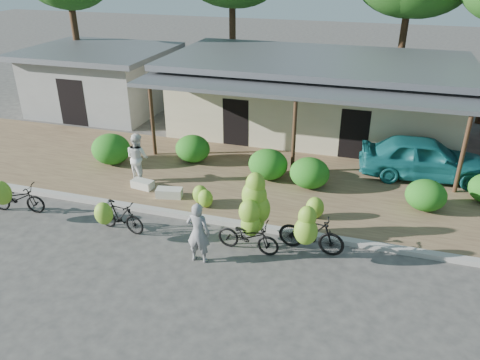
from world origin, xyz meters
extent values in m
plane|color=#3D3B39|center=(0.00, 0.00, 0.00)|extent=(100.00, 100.00, 0.00)
cube|color=#94794F|center=(0.00, 5.00, 0.06)|extent=(60.00, 6.00, 0.12)
cube|color=#A8A399|center=(0.00, 2.00, 0.07)|extent=(60.00, 0.25, 0.15)
cube|color=beige|center=(0.00, 11.00, 1.55)|extent=(12.00, 6.00, 3.10)
cube|color=slate|center=(0.00, 11.00, 3.23)|extent=(13.00, 7.00, 0.25)
cube|color=black|center=(0.00, 8.05, 1.10)|extent=(1.40, 0.12, 2.20)
cube|color=slate|center=(0.00, 7.00, 2.90)|extent=(13.00, 2.00, 0.15)
cylinder|color=#47331C|center=(-5.60, 6.10, 1.43)|extent=(0.14, 0.14, 2.85)
cylinder|color=#47331C|center=(0.00, 6.10, 1.43)|extent=(0.14, 0.14, 2.85)
cylinder|color=#47331C|center=(5.60, 6.10, 1.43)|extent=(0.14, 0.14, 2.85)
cube|color=gray|center=(-11.00, 11.00, 1.45)|extent=(6.00, 5.00, 2.90)
cube|color=slate|center=(-11.00, 11.00, 3.02)|extent=(7.00, 6.00, 0.25)
cube|color=black|center=(-11.00, 8.55, 1.10)|extent=(1.40, 0.12, 2.20)
cylinder|color=#47331C|center=(-13.50, 13.00, 3.49)|extent=(0.36, 0.36, 6.98)
cylinder|color=#47331C|center=(-5.50, 16.00, 3.70)|extent=(0.36, 0.36, 7.40)
cylinder|color=#47331C|center=(3.50, 16.50, 3.61)|extent=(0.36, 0.36, 7.22)
ellipsoid|color=#1A6016|center=(-6.77, 4.81, 0.70)|extent=(1.49, 1.35, 1.17)
ellipsoid|color=#1A6016|center=(-3.87, 5.89, 0.65)|extent=(1.35, 1.21, 1.05)
ellipsoid|color=#1A6016|center=(-0.72, 5.26, 0.67)|extent=(1.40, 1.26, 1.09)
ellipsoid|color=#1A6016|center=(0.80, 5.00, 0.65)|extent=(1.36, 1.23, 1.06)
ellipsoid|color=#1A6016|center=(4.54, 4.52, 0.61)|extent=(1.26, 1.14, 0.99)
imported|color=black|center=(-7.75, 0.83, 0.47)|extent=(1.86, 0.89, 0.94)
ellipsoid|color=#7DAF2B|center=(-7.65, 0.18, 0.99)|extent=(0.62, 0.52, 0.77)
imported|color=black|center=(-4.06, 0.76, 0.48)|extent=(1.66, 0.66, 0.97)
ellipsoid|color=#7DAF2B|center=(-4.15, 0.11, 0.92)|extent=(0.54, 0.46, 0.67)
imported|color=black|center=(-0.19, 0.87, 0.46)|extent=(1.80, 0.74, 0.93)
ellipsoid|color=#7DAF2B|center=(-0.20, 1.42, 0.67)|extent=(0.66, 0.56, 0.82)
ellipsoid|color=#7DAF2B|center=(-0.10, 1.41, 1.05)|extent=(0.76, 0.65, 0.95)
ellipsoid|color=#7DAF2B|center=(-0.18, 1.42, 1.44)|extent=(0.70, 0.60, 0.88)
ellipsoid|color=#7DAF2B|center=(-0.15, 1.41, 1.80)|extent=(0.54, 0.46, 0.68)
ellipsoid|color=#7DAF2B|center=(-0.17, 1.06, 0.72)|extent=(0.56, 0.48, 0.70)
ellipsoid|color=#7DAF2B|center=(-0.21, 1.07, 1.11)|extent=(0.60, 0.51, 0.75)
imported|color=black|center=(1.46, 1.35, 0.55)|extent=(1.88, 0.70, 1.10)
ellipsoid|color=#7DAF2B|center=(1.40, 0.70, 1.02)|extent=(0.62, 0.52, 0.77)
ellipsoid|color=#7DAF2B|center=(1.40, 0.75, 1.41)|extent=(0.47, 0.40, 0.59)
ellipsoid|color=#7DAF2B|center=(-2.35, 2.82, 0.43)|extent=(0.50, 0.43, 0.63)
ellipsoid|color=#7DAF2B|center=(-2.10, 2.62, 0.43)|extent=(0.49, 0.41, 0.61)
ellipsoid|color=#7DAF2B|center=(1.31, 2.98, 0.47)|extent=(0.55, 0.47, 0.69)
cube|color=beige|center=(-3.50, 2.91, 0.27)|extent=(0.91, 0.56, 0.30)
cube|color=beige|center=(-4.66, 3.25, 0.26)|extent=(0.80, 0.49, 0.28)
imported|color=gray|center=(-1.30, 0.04, 0.87)|extent=(0.64, 0.42, 1.73)
imported|color=silver|center=(-5.06, 3.79, 0.99)|extent=(1.04, 0.94, 1.75)
imported|color=#17666A|center=(4.54, 7.00, 0.87)|extent=(4.57, 2.19, 1.51)
camera|label=1|loc=(2.77, -9.52, 7.43)|focal=35.00mm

